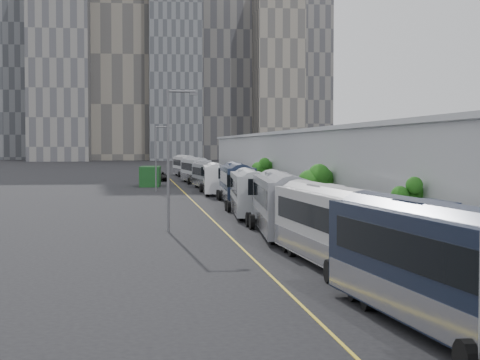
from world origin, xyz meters
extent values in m
cube|color=gray|center=(9.00, 55.00, 0.06)|extent=(10.00, 170.00, 0.12)
cube|color=gold|center=(-1.50, 55.00, 0.01)|extent=(0.12, 160.00, 0.02)
cube|color=gray|center=(13.00, 55.00, 3.40)|extent=(12.00, 160.00, 6.80)
cube|color=gray|center=(13.00, 55.00, 5.85)|extent=(12.45, 160.40, 2.57)
cube|color=gray|center=(7.10, 55.00, 7.00)|extent=(0.30, 160.00, 0.40)
cube|color=slate|center=(-35.00, 300.00, 47.50)|extent=(22.00, 22.00, 95.00)
cube|color=gray|center=(-12.00, 320.00, 60.00)|extent=(26.00, 24.00, 120.00)
cube|color=slate|center=(8.00, 310.00, 40.00)|extent=(20.00, 20.00, 80.00)
cube|color=slate|center=(28.00, 330.00, 52.50)|extent=(24.00, 24.00, 105.00)
cube|color=gray|center=(48.00, 305.00, 35.00)|extent=(18.00, 18.00, 70.00)
cube|color=slate|center=(-55.00, 340.00, 55.00)|extent=(28.00, 26.00, 110.00)
cube|color=slate|center=(65.00, 340.00, 45.00)|extent=(22.00, 22.00, 90.00)
cube|color=black|center=(1.92, 20.16, 2.00)|extent=(3.89, 13.68, 3.27)
cube|color=black|center=(1.92, 19.95, 2.59)|extent=(3.81, 12.07, 1.11)
cube|color=silver|center=(1.92, 20.16, 0.95)|extent=(3.91, 13.42, 1.05)
cube|color=black|center=(1.92, 21.72, 3.79)|extent=(1.55, 2.39, 0.31)
cube|color=#BBBBBD|center=(1.91, 33.90, 1.92)|extent=(3.33, 13.12, 3.15)
cube|color=black|center=(1.91, 33.70, 2.49)|extent=(3.30, 11.57, 1.07)
cube|color=silver|center=(1.91, 33.90, 0.92)|extent=(3.35, 12.86, 1.01)
cube|color=#BBBBBD|center=(1.91, 35.39, 3.65)|extent=(1.42, 2.27, 0.30)
cube|color=gray|center=(1.84, 47.25, 2.01)|extent=(3.84, 13.73, 3.28)
cube|color=black|center=(1.84, 47.04, 2.60)|extent=(3.76, 12.11, 1.12)
cube|color=silver|center=(1.84, 47.25, 0.96)|extent=(3.86, 13.46, 1.05)
cube|color=gray|center=(1.84, 48.81, 3.80)|extent=(1.54, 2.40, 0.31)
cube|color=#9CA0A6|center=(1.81, 61.46, 1.88)|extent=(3.53, 12.88, 3.08)
cube|color=black|center=(1.81, 61.27, 2.44)|extent=(3.47, 11.36, 1.05)
cube|color=silver|center=(1.81, 61.46, 0.90)|extent=(3.55, 12.63, 0.99)
cube|color=#9CA0A6|center=(1.81, 62.93, 3.57)|extent=(1.44, 2.25, 0.29)
cube|color=#171F33|center=(2.67, 76.26, 1.99)|extent=(3.35, 13.57, 3.26)
cube|color=black|center=(2.67, 76.06, 2.58)|extent=(3.33, 11.96, 1.11)
cube|color=silver|center=(2.67, 76.26, 0.95)|extent=(3.38, 13.31, 1.04)
cube|color=#171F33|center=(2.67, 77.82, 3.78)|extent=(1.46, 2.34, 0.31)
cube|color=silver|center=(1.88, 91.02, 1.83)|extent=(3.31, 12.47, 2.99)
cube|color=black|center=(1.88, 90.83, 2.36)|extent=(3.27, 11.00, 1.02)
cube|color=silver|center=(1.88, 91.02, 0.87)|extent=(3.33, 12.23, 0.96)
cube|color=silver|center=(1.88, 92.44, 3.46)|extent=(1.37, 2.17, 0.28)
cube|color=gray|center=(2.14, 102.58, 1.78)|extent=(3.43, 12.18, 2.91)
cube|color=black|center=(2.14, 102.39, 2.30)|extent=(3.36, 10.75, 0.99)
cube|color=silver|center=(2.14, 102.58, 0.85)|extent=(3.45, 11.95, 0.93)
cube|color=gray|center=(2.14, 103.96, 3.38)|extent=(1.37, 2.13, 0.28)
cube|color=#B3B7BE|center=(1.71, 118.89, 1.96)|extent=(3.74, 13.43, 3.21)
cube|color=black|center=(1.71, 118.68, 2.54)|extent=(3.66, 11.85, 1.09)
cube|color=silver|center=(1.71, 118.89, 0.93)|extent=(3.75, 13.17, 1.03)
cube|color=#B3B7BE|center=(1.71, 120.41, 3.72)|extent=(1.51, 2.34, 0.31)
cube|color=black|center=(2.22, 132.30, 1.87)|extent=(2.62, 12.64, 3.06)
cube|color=black|center=(2.22, 132.10, 2.42)|extent=(2.67, 11.12, 1.04)
cube|color=silver|center=(2.22, 132.30, 0.89)|extent=(2.66, 12.38, 0.98)
cube|color=black|center=(2.22, 133.75, 3.54)|extent=(1.28, 2.15, 0.29)
cube|color=silver|center=(1.80, 146.93, 1.97)|extent=(3.86, 13.50, 3.23)
cube|color=black|center=(1.80, 146.73, 2.55)|extent=(3.78, 11.91, 1.10)
cube|color=silver|center=(1.80, 146.93, 0.94)|extent=(3.88, 13.24, 1.03)
cube|color=silver|center=(1.80, 148.47, 3.74)|extent=(1.53, 2.36, 0.31)
cylinder|color=black|center=(6.19, 35.71, 1.56)|extent=(0.18, 0.18, 3.11)
sphere|color=#1E5A14|center=(6.19, 35.71, 3.04)|extent=(1.22, 1.22, 1.22)
cylinder|color=black|center=(5.66, 54.26, 1.48)|extent=(0.18, 0.18, 2.95)
sphere|color=#1E5A14|center=(5.66, 54.26, 3.05)|extent=(2.28, 2.28, 2.28)
cylinder|color=black|center=(5.92, 80.65, 1.60)|extent=(0.18, 0.18, 3.20)
sphere|color=#1E5A14|center=(5.92, 80.65, 3.20)|extent=(1.76, 1.76, 1.76)
cylinder|color=#59595E|center=(-5.22, 49.81, 4.69)|extent=(0.18, 0.18, 9.38)
cylinder|color=#59595E|center=(-4.32, 49.81, 9.28)|extent=(1.80, 0.14, 0.14)
cube|color=#59595E|center=(-3.52, 49.81, 9.13)|extent=(0.50, 0.22, 0.18)
cylinder|color=#59595E|center=(-4.83, 97.32, 4.07)|extent=(0.18, 0.18, 8.14)
cylinder|color=#59595E|center=(-3.93, 97.32, 8.04)|extent=(1.80, 0.14, 0.14)
cube|color=#59595E|center=(-3.13, 97.32, 7.89)|extent=(0.50, 0.22, 0.18)
cube|color=#123D17|center=(-5.29, 110.23, 1.39)|extent=(3.21, 7.05, 2.79)
imported|color=black|center=(-3.48, 126.20, 0.75)|extent=(2.94, 5.61, 1.51)
camera|label=1|loc=(-7.37, -3.09, 5.72)|focal=60.00mm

